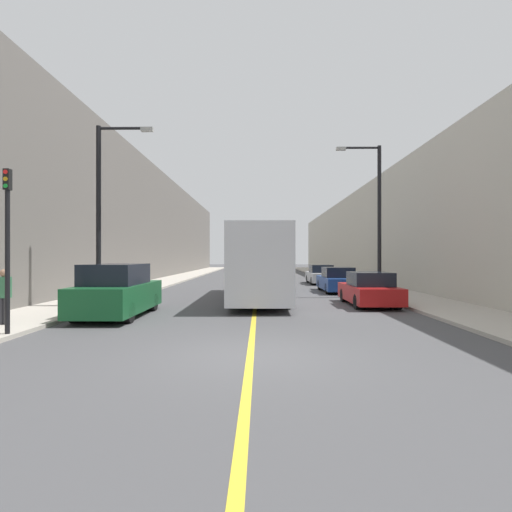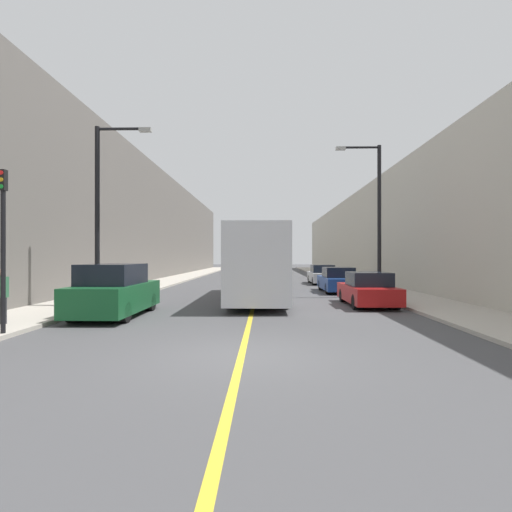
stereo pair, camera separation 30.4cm
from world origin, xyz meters
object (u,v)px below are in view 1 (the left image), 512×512
(parked_suv_left, at_px, (117,292))
(bus, at_px, (260,263))
(street_lamp_right, at_px, (376,211))
(car_right_mid, at_px, (337,281))
(street_lamp_left, at_px, (103,203))
(car_right_near, at_px, (369,290))
(car_right_far, at_px, (321,275))
(pedestrian, at_px, (4,296))
(traffic_light, at_px, (7,244))

(parked_suv_left, bearing_deg, bus, 48.12)
(parked_suv_left, relative_size, street_lamp_right, 0.60)
(car_right_mid, xyz_separation_m, street_lamp_left, (-11.16, -7.64, 3.66))
(street_lamp_left, bearing_deg, bus, 27.39)
(car_right_near, bearing_deg, street_lamp_right, 69.57)
(bus, relative_size, car_right_far, 2.40)
(car_right_far, bearing_deg, parked_suv_left, -119.86)
(bus, distance_m, car_right_near, 5.45)
(parked_suv_left, relative_size, car_right_mid, 1.02)
(bus, distance_m, pedestrian, 11.10)
(parked_suv_left, bearing_deg, pedestrian, -136.57)
(car_right_near, distance_m, pedestrian, 13.62)
(car_right_near, relative_size, car_right_mid, 0.94)
(car_right_mid, distance_m, car_right_far, 7.17)
(street_lamp_right, xyz_separation_m, traffic_light, (-12.68, -10.67, -2.09))
(parked_suv_left, relative_size, car_right_near, 1.09)
(bus, bearing_deg, pedestrian, -133.35)
(traffic_light, bearing_deg, street_lamp_right, 40.07)
(street_lamp_right, bearing_deg, parked_suv_left, -148.46)
(car_right_mid, height_order, pedestrian, pedestrian)
(parked_suv_left, relative_size, traffic_light, 1.09)
(bus, height_order, car_right_near, bus)
(parked_suv_left, bearing_deg, car_right_far, 60.14)
(street_lamp_left, xyz_separation_m, pedestrian, (-1.11, -4.69, -3.37))
(traffic_light, bearing_deg, car_right_far, 61.55)
(parked_suv_left, xyz_separation_m, traffic_light, (-1.51, -3.82, 1.59))
(street_lamp_right, bearing_deg, traffic_light, -139.93)
(car_right_far, relative_size, pedestrian, 2.83)
(traffic_light, bearing_deg, parked_suv_left, 68.37)
(car_right_far, xyz_separation_m, street_lamp_left, (-11.24, -14.81, 3.67))
(parked_suv_left, height_order, car_right_mid, parked_suv_left)
(pedestrian, bearing_deg, parked_suv_left, 43.43)
(parked_suv_left, xyz_separation_m, street_lamp_right, (11.17, 6.85, 3.68))
(car_right_mid, relative_size, traffic_light, 1.07)
(car_right_mid, relative_size, pedestrian, 2.80)
(car_right_mid, distance_m, street_lamp_right, 5.15)
(car_right_far, relative_size, street_lamp_right, 0.59)
(street_lamp_left, distance_m, traffic_light, 6.39)
(bus, xyz_separation_m, street_lamp_left, (-6.49, -3.36, 2.51))
(traffic_light, bearing_deg, car_right_near, 32.06)
(car_right_near, bearing_deg, traffic_light, -147.94)
(car_right_near, height_order, street_lamp_left, street_lamp_left)
(car_right_far, height_order, traffic_light, traffic_light)
(parked_suv_left, relative_size, car_right_far, 1.01)
(car_right_far, bearing_deg, street_lamp_left, -127.19)
(street_lamp_left, bearing_deg, car_right_far, 52.81)
(street_lamp_right, height_order, pedestrian, street_lamp_right)
(car_right_near, relative_size, street_lamp_left, 0.58)
(parked_suv_left, distance_m, car_right_near, 10.38)
(car_right_far, bearing_deg, street_lamp_right, -82.51)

